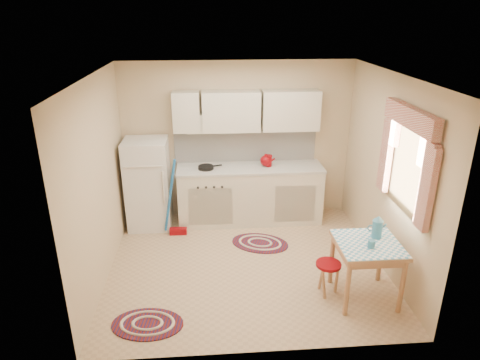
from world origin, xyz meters
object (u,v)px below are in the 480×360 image
object	(u,v)px
table	(365,270)
base_cabinets	(250,195)
fridge	(148,184)
stool	(327,278)

from	to	relation	value
table	base_cabinets	bearing A→B (deg)	118.70
table	fridge	bearing A→B (deg)	143.07
stool	fridge	bearing A→B (deg)	139.76
table	stool	distance (m)	0.45
table	stool	bearing A→B (deg)	167.47
fridge	base_cabinets	xyz separation A→B (m)	(1.58, 0.05, -0.26)
base_cabinets	stool	distance (m)	2.15
base_cabinets	table	world-z (taller)	base_cabinets
stool	table	bearing A→B (deg)	-12.53
base_cabinets	fridge	bearing A→B (deg)	-178.18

